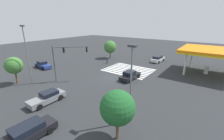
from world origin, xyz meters
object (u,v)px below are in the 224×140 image
tree_corner_c (110,47)px  tree_corner_a (14,65)px  car_4 (47,97)px  car_3 (43,65)px  car_1 (158,59)px  tree_corner_b (118,108)px  street_light_pole_a (27,51)px  car_2 (130,75)px  pedestrian (107,60)px  traffic_signal_mast (64,56)px  car_0 (29,132)px  street_light_pole_b (131,79)px

tree_corner_c → tree_corner_a: bearing=85.9°
car_4 → car_3: bearing=-118.5°
tree_corner_a → tree_corner_c: (-1.71, -23.59, 0.00)m
car_1 → tree_corner_b: size_ratio=1.07×
street_light_pole_a → tree_corner_b: size_ratio=2.03×
car_2 → pedestrian: (9.72, -5.90, 0.27)m
car_3 → tree_corner_b: bearing=-12.9°
traffic_signal_mast → tree_corner_c: traffic_signal_mast is taller
pedestrian → street_light_pole_a: bearing=-50.6°
pedestrian → tree_corner_c: 6.06m
car_0 → tree_corner_a: (14.00, -4.96, 2.46)m
car_4 → tree_corner_c: size_ratio=0.95×
car_3 → street_light_pole_a: 10.51m
pedestrian → street_light_pole_a: 17.98m
car_1 → car_0: bearing=-176.4°
car_3 → car_1: bearing=51.3°
street_light_pole_a → tree_corner_c: 22.32m
car_1 → car_2: (-0.22, 14.87, -0.04)m
car_4 → pedestrian: pedestrian is taller
car_0 → pedestrian: bearing=23.0°
street_light_pole_b → tree_corner_c: 28.25m
street_light_pole_a → traffic_signal_mast: bearing=-129.9°
tree_corner_b → car_4: bearing=0.1°
car_1 → car_4: 28.41m
car_2 → tree_corner_b: bearing=-153.2°
car_4 → tree_corner_b: tree_corner_b is taller
pedestrian → tree_corner_b: tree_corner_b is taller
street_light_pole_a → tree_corner_b: bearing=174.2°
car_4 → tree_corner_c: (7.86, -24.05, 2.50)m
car_2 → street_light_pole_b: 12.77m
car_1 → car_2: size_ratio=1.04×
tree_corner_c → street_light_pole_b: bearing=130.5°
car_4 → car_0: bearing=44.5°
tree_corner_a → street_light_pole_b: bearing=-173.8°
car_4 → street_light_pole_a: bearing=-103.9°
car_3 → street_light_pole_a: (-7.08, 6.08, 4.84)m
street_light_pole_b → tree_corner_b: (-0.25, 2.60, -1.65)m
street_light_pole_a → car_1: bearing=-114.3°
street_light_pole_b → pedestrian: bearing=-46.6°
car_1 → pedestrian: (9.50, 8.97, 0.23)m
car_4 → tree_corner_b: bearing=90.1°
tree_corner_b → tree_corner_c: size_ratio=0.95×
car_3 → street_light_pole_a: size_ratio=0.51×
car_4 → street_light_pole_b: bearing=104.1°
traffic_signal_mast → car_1: bearing=24.3°
pedestrian → car_2: bearing=16.0°
pedestrian → traffic_signal_mast: bearing=-37.6°
car_2 → tree_corner_a: (14.16, 12.75, 2.44)m
car_0 → street_light_pole_b: bearing=-39.3°
car_0 → car_4: car_0 is taller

